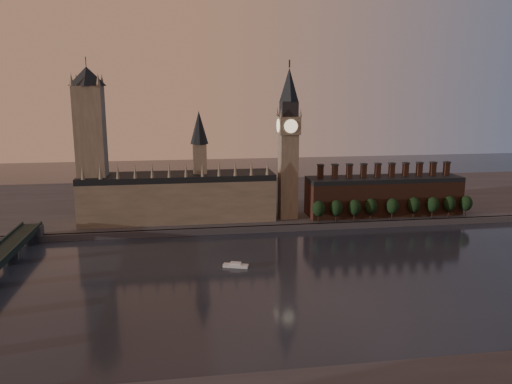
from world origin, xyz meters
TOP-DOWN VIEW (x-y plane):
  - ground at (0.00, 0.00)m, footprint 900.00×900.00m
  - north_bank at (0.00, 178.04)m, footprint 900.00×182.00m
  - palace_of_westminster at (-64.41, 114.91)m, footprint 130.00×30.30m
  - victoria_tower at (-120.00, 115.00)m, footprint 24.00×24.00m
  - big_ben at (10.00, 110.00)m, footprint 15.00×15.00m
  - chimney_block at (80.00, 110.00)m, footprint 110.00×25.00m
  - embankment_tree_0 at (27.83, 93.97)m, footprint 8.60×8.60m
  - embankment_tree_1 at (40.06, 93.84)m, footprint 8.60×8.60m
  - embankment_tree_2 at (52.82, 93.60)m, footprint 8.60×8.60m
  - embankment_tree_3 at (65.01, 95.36)m, footprint 8.60×8.60m
  - embankment_tree_4 at (79.94, 93.64)m, footprint 8.60×8.60m
  - embankment_tree_5 at (96.18, 94.92)m, footprint 8.60×8.60m
  - embankment_tree_6 at (109.43, 93.60)m, footprint 8.60×8.60m
  - embankment_tree_7 at (122.52, 94.86)m, footprint 8.60×8.60m
  - embankment_tree_8 at (134.61, 93.94)m, footprint 8.60×8.60m
  - river_boat at (-35.86, 26.69)m, footprint 13.74×7.65m

SIDE VIEW (x-z plane):
  - ground at x=0.00m, z-range 0.00..0.00m
  - river_boat at x=-35.86m, z-range -0.31..2.33m
  - north_bank at x=0.00m, z-range 0.00..4.00m
  - embankment_tree_0 at x=27.83m, z-range 6.03..20.91m
  - embankment_tree_1 at x=40.06m, z-range 6.03..20.91m
  - embankment_tree_2 at x=52.82m, z-range 6.03..20.91m
  - embankment_tree_3 at x=65.01m, z-range 6.03..20.91m
  - embankment_tree_4 at x=79.94m, z-range 6.03..20.91m
  - embankment_tree_5 at x=96.18m, z-range 6.03..20.91m
  - embankment_tree_6 at x=109.43m, z-range 6.03..20.91m
  - embankment_tree_7 at x=122.52m, z-range 6.03..20.91m
  - embankment_tree_8 at x=134.61m, z-range 6.03..20.91m
  - chimney_block at x=80.00m, z-range -0.68..36.32m
  - palace_of_westminster at x=-64.41m, z-range -15.37..58.63m
  - big_ben at x=10.00m, z-range 3.33..110.33m
  - victoria_tower at x=-120.00m, z-range 5.09..113.09m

